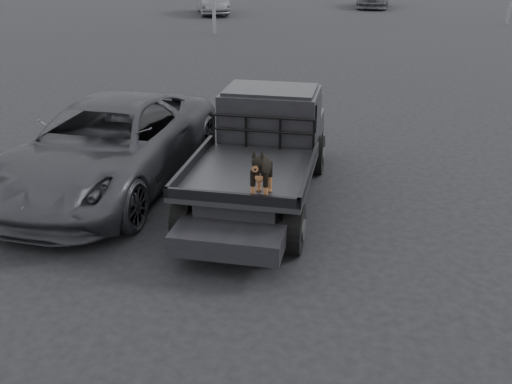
% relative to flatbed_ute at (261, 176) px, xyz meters
% --- Properties ---
extents(ground, '(120.00, 120.00, 0.00)m').
position_rel_flatbed_ute_xyz_m(ground, '(0.62, -1.77, -0.46)').
color(ground, black).
rests_on(ground, ground).
extents(flatbed_ute, '(2.00, 5.40, 0.92)m').
position_rel_flatbed_ute_xyz_m(flatbed_ute, '(0.00, 0.00, 0.00)').
color(flatbed_ute, black).
rests_on(flatbed_ute, ground).
extents(ute_cab, '(1.72, 1.30, 0.88)m').
position_rel_flatbed_ute_xyz_m(ute_cab, '(0.00, 0.95, 0.90)').
color(ute_cab, black).
rests_on(ute_cab, flatbed_ute).
extents(headache_rack, '(1.80, 0.08, 0.55)m').
position_rel_flatbed_ute_xyz_m(headache_rack, '(0.00, 0.20, 0.74)').
color(headache_rack, black).
rests_on(headache_rack, flatbed_ute).
extents(dog, '(0.32, 0.60, 0.74)m').
position_rel_flatbed_ute_xyz_m(dog, '(0.37, -1.82, 0.83)').
color(dog, black).
rests_on(dog, flatbed_ute).
extents(parked_suv, '(2.82, 5.77, 1.58)m').
position_rel_flatbed_ute_xyz_m(parked_suv, '(-2.88, 0.11, 0.33)').
color(parked_suv, '#313237').
rests_on(parked_suv, ground).
extents(distant_car_a, '(3.21, 4.93, 1.54)m').
position_rel_flatbed_ute_xyz_m(distant_car_a, '(-8.30, 26.81, 0.31)').
color(distant_car_a, '#4B4B51').
rests_on(distant_car_a, ground).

